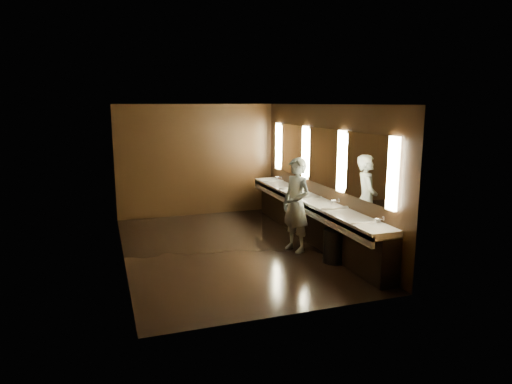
% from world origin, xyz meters
% --- Properties ---
extents(floor, '(6.00, 6.00, 0.00)m').
position_xyz_m(floor, '(0.00, 0.00, 0.00)').
color(floor, black).
rests_on(floor, ground).
extents(ceiling, '(4.00, 6.00, 0.02)m').
position_xyz_m(ceiling, '(0.00, 0.00, 2.80)').
color(ceiling, '#2D2D2B').
rests_on(ceiling, wall_back).
extents(wall_back, '(4.00, 0.02, 2.80)m').
position_xyz_m(wall_back, '(0.00, 3.00, 1.40)').
color(wall_back, black).
rests_on(wall_back, floor).
extents(wall_front, '(4.00, 0.02, 2.80)m').
position_xyz_m(wall_front, '(0.00, -3.00, 1.40)').
color(wall_front, black).
rests_on(wall_front, floor).
extents(wall_left, '(0.02, 6.00, 2.80)m').
position_xyz_m(wall_left, '(-2.00, 0.00, 1.40)').
color(wall_left, black).
rests_on(wall_left, floor).
extents(wall_right, '(0.02, 6.00, 2.80)m').
position_xyz_m(wall_right, '(2.00, 0.00, 1.40)').
color(wall_right, black).
rests_on(wall_right, floor).
extents(sink_counter, '(0.55, 5.40, 1.01)m').
position_xyz_m(sink_counter, '(1.79, 0.00, 0.50)').
color(sink_counter, black).
rests_on(sink_counter, floor).
extents(mirror_band, '(0.06, 5.03, 1.15)m').
position_xyz_m(mirror_band, '(1.98, -0.00, 1.75)').
color(mirror_band, '#FDF0BA').
rests_on(mirror_band, wall_right).
extents(person, '(0.62, 0.77, 1.81)m').
position_xyz_m(person, '(1.20, -0.50, 0.91)').
color(person, '#839DC3').
rests_on(person, floor).
extents(trash_bin, '(0.47, 0.47, 0.60)m').
position_xyz_m(trash_bin, '(1.58, -1.33, 0.30)').
color(trash_bin, black).
rests_on(trash_bin, floor).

